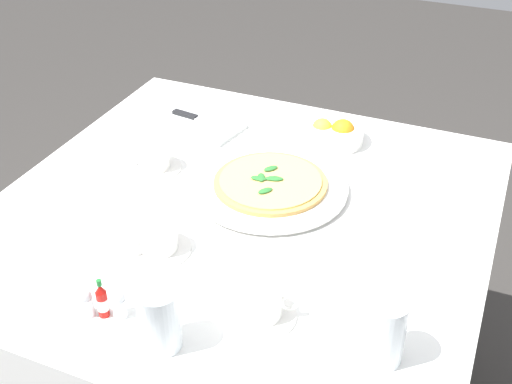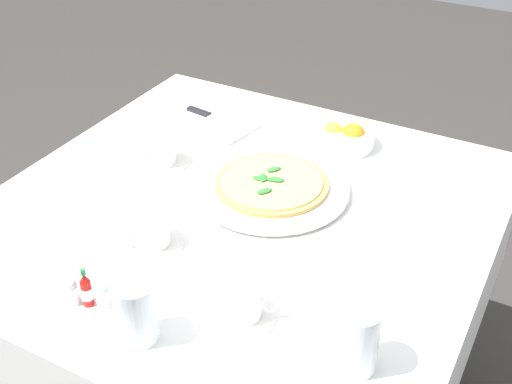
% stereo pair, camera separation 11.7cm
% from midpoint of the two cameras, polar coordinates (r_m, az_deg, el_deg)
% --- Properties ---
extents(dining_table, '(1.07, 1.07, 0.74)m').
position_cam_midpoint_polar(dining_table, '(1.54, 0.84, -5.49)').
color(dining_table, white).
rests_on(dining_table, ground_plane).
extents(pizza_plate, '(0.36, 0.36, 0.02)m').
position_cam_midpoint_polar(pizza_plate, '(1.50, 3.61, 0.30)').
color(pizza_plate, white).
rests_on(pizza_plate, dining_table).
extents(pizza, '(0.26, 0.26, 0.02)m').
position_cam_midpoint_polar(pizza, '(1.49, 3.62, 0.75)').
color(pizza, tan).
rests_on(pizza, pizza_plate).
extents(coffee_cup_near_left, '(0.13, 0.13, 0.06)m').
position_cam_midpoint_polar(coffee_cup_near_left, '(1.34, -6.67, -3.66)').
color(coffee_cup_near_left, white).
rests_on(coffee_cup_near_left, dining_table).
extents(coffee_cup_center_back, '(0.13, 0.13, 0.07)m').
position_cam_midpoint_polar(coffee_cup_center_back, '(1.60, -6.27, 3.37)').
color(coffee_cup_center_back, white).
rests_on(coffee_cup_center_back, dining_table).
extents(coffee_cup_near_right, '(0.13, 0.13, 0.06)m').
position_cam_midpoint_polar(coffee_cup_near_right, '(1.18, 1.61, -9.88)').
color(coffee_cup_near_right, white).
rests_on(coffee_cup_near_right, dining_table).
extents(water_glass_back_corner, '(0.07, 0.07, 0.12)m').
position_cam_midpoint_polar(water_glass_back_corner, '(1.13, -7.42, -10.62)').
color(water_glass_back_corner, white).
rests_on(water_glass_back_corner, dining_table).
extents(water_glass_far_left, '(0.07, 0.07, 0.12)m').
position_cam_midpoint_polar(water_glass_far_left, '(1.10, 11.81, -12.70)').
color(water_glass_far_left, white).
rests_on(water_glass_far_left, dining_table).
extents(napkin_folded, '(0.24, 0.17, 0.02)m').
position_cam_midpoint_polar(napkin_folded, '(1.78, -1.92, 6.14)').
color(napkin_folded, white).
rests_on(napkin_folded, dining_table).
extents(dinner_knife, '(0.20, 0.04, 0.01)m').
position_cam_midpoint_polar(dinner_knife, '(1.78, -1.86, 6.52)').
color(dinner_knife, silver).
rests_on(dinner_knife, napkin_folded).
extents(citrus_bowl, '(0.15, 0.15, 0.07)m').
position_cam_midpoint_polar(citrus_bowl, '(1.70, 9.71, 4.70)').
color(citrus_bowl, white).
rests_on(citrus_bowl, dining_table).
extents(hot_sauce_bottle, '(0.02, 0.02, 0.08)m').
position_cam_midpoint_polar(hot_sauce_bottle, '(1.22, -11.89, -8.46)').
color(hot_sauce_bottle, '#B7140F').
rests_on(hot_sauce_bottle, dining_table).
extents(salt_shaker, '(0.03, 0.03, 0.06)m').
position_cam_midpoint_polar(salt_shaker, '(1.22, -10.50, -8.96)').
color(salt_shaker, white).
rests_on(salt_shaker, dining_table).
extents(pepper_shaker, '(0.03, 0.03, 0.06)m').
position_cam_midpoint_polar(pepper_shaker, '(1.23, -13.15, -8.58)').
color(pepper_shaker, white).
rests_on(pepper_shaker, dining_table).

